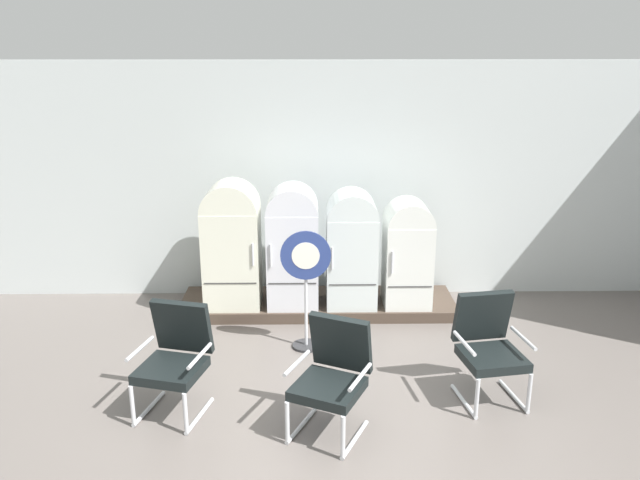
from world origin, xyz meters
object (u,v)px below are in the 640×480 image
(refrigerator_1, at_px, (293,242))
(armchair_center, at_px, (333,372))
(refrigerator_0, at_px, (232,241))
(sign_stand, at_px, (306,287))
(refrigerator_3, at_px, (408,250))
(armchair_left, at_px, (175,354))
(refrigerator_2, at_px, (352,245))
(armchair_right, at_px, (488,343))

(refrigerator_1, distance_m, armchair_center, 2.63)
(refrigerator_0, xyz_separation_m, sign_stand, (0.93, -0.98, -0.24))
(refrigerator_3, bearing_deg, armchair_center, -111.85)
(refrigerator_0, height_order, armchair_left, refrigerator_0)
(refrigerator_2, bearing_deg, armchair_left, -128.72)
(sign_stand, bearing_deg, refrigerator_1, 99.95)
(refrigerator_0, distance_m, armchair_right, 3.39)
(armchair_center, bearing_deg, refrigerator_3, 68.15)
(refrigerator_1, xyz_separation_m, refrigerator_3, (1.44, -0.01, -0.10))
(refrigerator_3, relative_size, armchair_left, 1.30)
(refrigerator_2, xyz_separation_m, armchair_right, (1.20, -2.01, -0.35))
(refrigerator_1, xyz_separation_m, armchair_right, (1.94, -2.02, -0.39))
(refrigerator_1, bearing_deg, armchair_left, -115.08)
(armchair_right, bearing_deg, refrigerator_0, 143.13)
(sign_stand, bearing_deg, armchair_left, -134.24)
(refrigerator_1, height_order, refrigerator_2, refrigerator_1)
(refrigerator_3, xyz_separation_m, armchair_right, (0.50, -2.01, -0.29))
(refrigerator_0, xyz_separation_m, armchair_right, (2.69, -2.02, -0.41))
(armchair_left, bearing_deg, refrigerator_1, 64.92)
(refrigerator_2, height_order, armchair_left, refrigerator_2)
(refrigerator_1, bearing_deg, armchair_right, -46.17)
(refrigerator_0, relative_size, refrigerator_3, 1.17)
(refrigerator_2, height_order, armchair_center, refrigerator_2)
(refrigerator_2, relative_size, armchair_left, 1.41)
(refrigerator_0, bearing_deg, refrigerator_2, -0.24)
(refrigerator_0, xyz_separation_m, refrigerator_1, (0.76, -0.00, -0.02))
(refrigerator_0, distance_m, armchair_left, 2.27)
(armchair_left, bearing_deg, armchair_center, -13.65)
(refrigerator_3, bearing_deg, refrigerator_1, 179.52)
(refrigerator_3, xyz_separation_m, armchair_left, (-2.47, -2.20, -0.29))
(armchair_left, distance_m, armchair_center, 1.49)
(armchair_left, xyz_separation_m, armchair_right, (2.97, 0.19, 0.00))
(refrigerator_2, xyz_separation_m, armchair_left, (-1.77, -2.21, -0.35))
(armchair_center, bearing_deg, refrigerator_1, 99.24)
(refrigerator_1, distance_m, sign_stand, 1.01)
(refrigerator_0, xyz_separation_m, refrigerator_2, (1.49, -0.01, -0.06))
(armchair_center, bearing_deg, refrigerator_2, 82.91)
(refrigerator_3, distance_m, armchair_center, 2.76)
(refrigerator_3, height_order, armchair_left, refrigerator_3)
(refrigerator_3, bearing_deg, armchair_left, -138.38)
(armchair_left, distance_m, sign_stand, 1.74)
(refrigerator_1, relative_size, refrigerator_3, 1.14)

